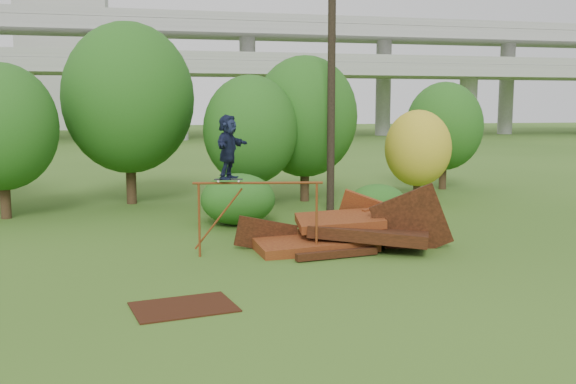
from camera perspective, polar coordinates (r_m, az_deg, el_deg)
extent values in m
plane|color=#2D5116|center=(15.12, 4.72, -6.91)|extent=(240.00, 240.00, 0.00)
cube|color=#50190E|center=(17.20, 2.23, -4.49)|extent=(3.23, 2.09, 0.52)
cube|color=black|center=(17.33, 7.29, -3.65)|extent=(3.62, 3.11, 0.60)
cube|color=#50190E|center=(17.52, 4.59, -2.56)|extent=(2.44, 1.77, 0.48)
cube|color=black|center=(17.52, 10.91, -2.84)|extent=(2.26, 0.66, 2.23)
cube|color=#50190E|center=(18.61, 6.77, -2.46)|extent=(1.58, 1.26, 1.81)
cube|color=black|center=(17.28, -1.97, -3.86)|extent=(1.75, 0.12, 1.13)
cube|color=black|center=(16.18, 4.39, -5.51)|extent=(2.22, 0.52, 0.18)
cube|color=#50190E|center=(18.40, 8.28, -1.33)|extent=(1.30, 0.65, 0.33)
cylinder|color=brown|center=(16.32, -7.90, -2.50)|extent=(0.06, 0.06, 1.88)
cylinder|color=brown|center=(16.31, 2.56, -2.44)|extent=(0.06, 0.06, 1.88)
cylinder|color=brown|center=(16.11, -2.69, 0.81)|extent=(3.22, 0.67, 0.06)
cube|color=black|center=(16.12, -5.31, 1.13)|extent=(0.73, 0.32, 0.02)
cylinder|color=silver|center=(16.06, -6.23, 0.96)|extent=(0.06, 0.04, 0.05)
cylinder|color=silver|center=(16.22, -6.19, 1.02)|extent=(0.06, 0.04, 0.05)
cylinder|color=silver|center=(16.04, -4.41, 0.97)|extent=(0.06, 0.04, 0.05)
cylinder|color=silver|center=(16.19, -4.39, 1.03)|extent=(0.06, 0.04, 0.05)
imported|color=#141A34|center=(16.05, -5.34, 4.02)|extent=(1.19, 1.52, 1.61)
cube|color=black|center=(12.50, -9.26, -10.05)|extent=(2.09, 1.65, 0.03)
cylinder|color=black|center=(23.74, -23.84, -0.12)|extent=(0.35, 0.35, 1.72)
ellipsoid|color=#235216|center=(23.57, -24.14, 5.32)|extent=(3.73, 3.73, 4.29)
cylinder|color=black|center=(25.77, -13.78, 1.43)|extent=(0.39, 0.39, 2.22)
ellipsoid|color=#235216|center=(25.64, -13.99, 8.10)|extent=(5.03, 5.03, 5.78)
cylinder|color=black|center=(23.95, -3.31, 0.45)|extent=(0.34, 0.34, 1.61)
ellipsoid|color=#235216|center=(23.78, -3.35, 5.53)|extent=(3.51, 3.51, 4.03)
cylinder|color=black|center=(25.75, 1.49, 1.20)|extent=(0.36, 0.36, 1.82)
ellipsoid|color=#235216|center=(25.60, 1.51, 6.72)|extent=(4.17, 4.17, 4.80)
cylinder|color=black|center=(26.30, 11.38, 0.44)|extent=(0.30, 0.30, 1.14)
ellipsoid|color=#A58C19|center=(26.16, 11.47, 3.85)|extent=(2.65, 2.65, 3.05)
cylinder|color=black|center=(30.34, 13.59, 1.74)|extent=(0.34, 0.34, 1.59)
ellipsoid|color=#235216|center=(30.20, 13.72, 5.71)|extent=(3.49, 3.49, 4.01)
ellipsoid|color=#235216|center=(20.65, -4.46, -0.64)|extent=(2.40, 2.22, 1.66)
ellipsoid|color=#235216|center=(20.46, 7.96, -1.19)|extent=(1.92, 1.76, 1.36)
cylinder|color=black|center=(23.29, 3.87, 9.22)|extent=(0.28, 0.28, 8.89)
cube|color=gray|center=(74.18, -9.82, 10.76)|extent=(160.00, 9.00, 1.40)
cube|color=gray|center=(80.58, -10.16, 14.06)|extent=(160.00, 9.00, 1.40)
cylinder|color=gray|center=(75.14, -23.69, 7.14)|extent=(2.20, 2.20, 8.00)
cylinder|color=gray|center=(74.06, -9.75, 7.67)|extent=(2.20, 2.20, 8.00)
cylinder|color=gray|center=(77.28, 3.82, 7.76)|extent=(2.20, 2.20, 8.00)
cube|color=#9E9E99|center=(116.94, -19.19, 12.21)|extent=(14.00, 14.00, 28.00)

